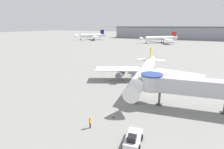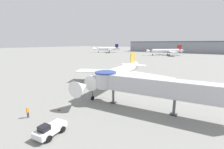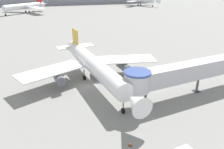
% 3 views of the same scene
% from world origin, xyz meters
% --- Properties ---
extents(ground_plane, '(800.00, 800.00, 0.00)m').
position_xyz_m(ground_plane, '(0.00, 0.00, 0.00)').
color(ground_plane, gray).
extents(main_airplane, '(28.56, 31.64, 8.35)m').
position_xyz_m(main_airplane, '(1.50, 1.05, 3.56)').
color(main_airplane, white).
rests_on(main_airplane, ground_plane).
extents(jet_bridge, '(23.22, 6.07, 6.07)m').
position_xyz_m(jet_bridge, '(13.60, -8.86, 4.39)').
color(jet_bridge, '#B7B7BC').
rests_on(jet_bridge, ground_plane).
extents(pushback_tug_white, '(2.54, 4.27, 1.74)m').
position_xyz_m(pushback_tug_white, '(6.53, -22.97, 0.79)').
color(pushback_tug_white, silver).
rests_on(pushback_tug_white, ground_plane).
extents(traffic_cone_starboard_wing, '(0.41, 0.41, 0.69)m').
position_xyz_m(traffic_cone_starboard_wing, '(12.85, 0.69, 0.33)').
color(traffic_cone_starboard_wing, black).
rests_on(traffic_cone_starboard_wing, ground_plane).
extents(traffic_cone_near_nose, '(0.38, 0.38, 0.63)m').
position_xyz_m(traffic_cone_near_nose, '(1.37, -17.86, 0.30)').
color(traffic_cone_near_nose, black).
rests_on(traffic_cone_near_nose, ground_plane).
extents(ground_crew_marshaller, '(0.23, 0.36, 1.78)m').
position_xyz_m(ground_crew_marshaller, '(-0.46, -22.20, 1.03)').
color(ground_crew_marshaller, '#1E2338').
rests_on(ground_crew_marshaller, ground_plane).
extents(background_jet_red_tail, '(30.55, 29.17, 9.69)m').
position_xyz_m(background_jet_red_tail, '(-16.33, 116.56, 4.27)').
color(background_jet_red_tail, silver).
rests_on(background_jet_red_tail, ground_plane).
extents(background_jet_navy_tail, '(27.09, 26.45, 10.42)m').
position_xyz_m(background_jet_navy_tail, '(-89.56, 121.45, 4.58)').
color(background_jet_navy_tail, silver).
rests_on(background_jet_navy_tail, ground_plane).
extents(terminal_building, '(174.87, 23.35, 13.86)m').
position_xyz_m(terminal_building, '(8.08, 175.00, 6.94)').
color(terminal_building, gray).
rests_on(terminal_building, ground_plane).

